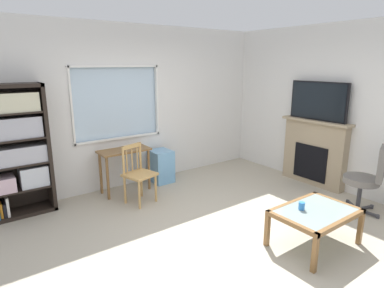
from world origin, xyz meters
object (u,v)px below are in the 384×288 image
Objects in this scene: plastic_drawer_unit at (161,166)px; tv at (318,101)px; desk_under_window at (124,158)px; bookshelf at (13,147)px; fireplace at (314,152)px; office_chair at (369,176)px; sippy_cup at (302,206)px; coffee_table at (315,215)px; wooden_chair at (138,173)px.

plastic_drawer_unit is 0.56× the size of tv.
desk_under_window is at bearing -176.01° from plastic_drawer_unit.
bookshelf reaches higher than desk_under_window.
fireplace reaches higher than office_chair.
bookshelf is at bearing 131.69° from sippy_cup.
plastic_drawer_unit is 0.60× the size of coffee_table.
office_chair is 11.11× the size of sippy_cup.
sippy_cup is at bearing 178.17° from office_chair.
wooden_chair is at bearing 137.21° from office_chair.
desk_under_window is at bearing 109.33° from sippy_cup.
office_chair is (3.98, -2.87, -0.42)m from bookshelf.
plastic_drawer_unit is at bearing 141.84° from fireplace.
wooden_chair is (-0.02, -0.52, -0.12)m from desk_under_window.
wooden_chair is at bearing -142.44° from plastic_drawer_unit.
bookshelf reaches higher than fireplace.
tv is at bearing 30.56° from sippy_cup.
plastic_drawer_unit is (0.73, 0.57, -0.17)m from wooden_chair.
tv reaches higher than desk_under_window.
bookshelf is 1.91× the size of coffee_table.
bookshelf is 4.92m from office_chair.
sippy_cup is at bearing -48.31° from bookshelf.
wooden_chair is 3.21m from tv.
bookshelf reaches higher than sippy_cup.
bookshelf reaches higher than wooden_chair.
wooden_chair is at bearing 158.90° from fireplace.
sippy_cup is at bearing -70.67° from desk_under_window.
wooden_chair is 2.56m from coffee_table.
sippy_cup is at bearing -149.69° from fireplace.
plastic_drawer_unit is 2.79m from sippy_cup.
bookshelf reaches higher than plastic_drawer_unit.
tv is at bearing 34.76° from coffee_table.
coffee_table is (-1.76, -1.21, -0.20)m from fireplace.
plastic_drawer_unit is 0.47× the size of fireplace.
fireplace is 1.22m from office_chair.
fireplace reaches higher than wooden_chair.
wooden_chair reaches higher than desk_under_window.
sippy_cup is (-0.12, 0.11, 0.11)m from coffee_table.
tv reaches higher than plastic_drawer_unit.
desk_under_window is 3.03m from coffee_table.
plastic_drawer_unit is at bearing 97.15° from coffee_table.
office_chair is at bearing 2.63° from coffee_table.
desk_under_window is 3.67m from office_chair.
wooden_chair reaches higher than sippy_cup.
coffee_table is (-1.34, -0.06, -0.17)m from office_chair.
bookshelf is at bearing 158.07° from wooden_chair.
coffee_table is (2.64, -2.93, -0.60)m from bookshelf.
desk_under_window is 0.86× the size of coffee_table.
desk_under_window is 2.88m from sippy_cup.
bookshelf is 1.48× the size of fireplace.
bookshelf is 3.99m from coffee_table.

